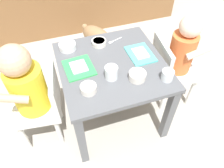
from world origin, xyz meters
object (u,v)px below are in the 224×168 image
at_px(seated_child_right, 180,53).
at_px(dog, 100,39).
at_px(water_cup_left, 111,73).
at_px(veggie_bowl_near, 137,76).
at_px(dining_table, 112,74).
at_px(spoon_by_left_tray, 114,41).
at_px(veggie_bowl_far, 99,42).
at_px(water_cup_right, 167,76).
at_px(food_tray_left, 79,67).
at_px(cereal_bowl_left_side, 67,46).
at_px(cereal_bowl_right_side, 88,88).
at_px(seated_child_left, 29,88).
at_px(food_tray_right, 140,54).

height_order(seated_child_right, dog, seated_child_right).
distance_m(water_cup_left, veggie_bowl_near, 0.13).
bearing_deg(veggie_bowl_near, dining_table, 120.92).
distance_m(veggie_bowl_near, spoon_by_left_tray, 0.34).
height_order(seated_child_right, veggie_bowl_far, seated_child_right).
relative_size(water_cup_right, veggie_bowl_far, 0.71).
relative_size(seated_child_right, water_cup_right, 10.78).
height_order(dog, food_tray_left, food_tray_left).
relative_size(dog, water_cup_left, 5.58).
xyz_separation_m(cereal_bowl_left_side, spoon_by_left_tray, (0.28, -0.02, -0.02)).
height_order(cereal_bowl_right_side, veggie_bowl_far, cereal_bowl_right_side).
relative_size(water_cup_right, veggie_bowl_near, 0.70).
height_order(food_tray_left, spoon_by_left_tray, food_tray_left).
relative_size(seated_child_right, food_tray_left, 3.65).
relative_size(dog, water_cup_right, 6.40).
bearing_deg(seated_child_left, veggie_bowl_far, 24.34).
bearing_deg(food_tray_right, dining_table, -172.10).
bearing_deg(dog, veggie_bowl_far, -105.99).
bearing_deg(water_cup_left, dog, 79.10).
bearing_deg(veggie_bowl_near, seated_child_right, 24.25).
relative_size(food_tray_left, veggie_bowl_far, 2.08).
distance_m(dining_table, water_cup_left, 0.15).
bearing_deg(spoon_by_left_tray, veggie_bowl_far, -178.50).
distance_m(veggie_bowl_far, veggie_bowl_near, 0.36).
bearing_deg(veggie_bowl_far, seated_child_left, -155.66).
distance_m(dining_table, cereal_bowl_left_side, 0.31).
height_order(food_tray_left, veggie_bowl_near, veggie_bowl_near).
distance_m(dog, water_cup_left, 0.77).
bearing_deg(seated_child_right, veggie_bowl_far, 159.52).
relative_size(veggie_bowl_far, spoon_by_left_tray, 0.90).
height_order(seated_child_right, cereal_bowl_right_side, seated_child_right).
distance_m(water_cup_left, spoon_by_left_tray, 0.31).
height_order(food_tray_left, cereal_bowl_left_side, cereal_bowl_left_side).
bearing_deg(seated_child_right, dining_table, -177.89).
relative_size(dining_table, veggie_bowl_near, 6.63).
height_order(dog, food_tray_right, food_tray_right).
height_order(seated_child_right, cereal_bowl_left_side, seated_child_right).
height_order(seated_child_left, cereal_bowl_right_side, seated_child_left).
distance_m(food_tray_left, water_cup_right, 0.47).
distance_m(seated_child_right, spoon_by_left_tray, 0.42).
relative_size(seated_child_right, spoon_by_left_tray, 6.83).
bearing_deg(dog, water_cup_left, -100.90).
bearing_deg(water_cup_right, cereal_bowl_right_side, 173.25).
bearing_deg(dining_table, dog, 80.71).
distance_m(food_tray_right, veggie_bowl_far, 0.26).
distance_m(seated_child_right, veggie_bowl_far, 0.51).
height_order(veggie_bowl_far, cereal_bowl_left_side, cereal_bowl_left_side).
distance_m(food_tray_left, spoon_by_left_tray, 0.31).
relative_size(food_tray_right, water_cup_right, 2.94).
height_order(water_cup_left, cereal_bowl_right_side, water_cup_left).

